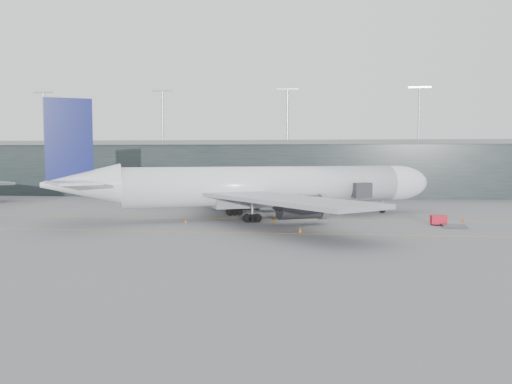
# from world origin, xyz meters

# --- Properties ---
(ground) EXTENTS (320.00, 320.00, 0.00)m
(ground) POSITION_xyz_m (0.00, 0.00, 0.00)
(ground) COLOR slate
(ground) RESTS_ON ground
(taxiline_a) EXTENTS (160.00, 0.25, 0.02)m
(taxiline_a) POSITION_xyz_m (0.00, -4.00, 0.01)
(taxiline_a) COLOR orange
(taxiline_a) RESTS_ON ground
(taxiline_b) EXTENTS (160.00, 0.25, 0.02)m
(taxiline_b) POSITION_xyz_m (0.00, -20.00, 0.01)
(taxiline_b) COLOR orange
(taxiline_b) RESTS_ON ground
(taxiline_lead_main) EXTENTS (0.25, 60.00, 0.02)m
(taxiline_lead_main) POSITION_xyz_m (5.00, 20.00, 0.01)
(taxiline_lead_main) COLOR orange
(taxiline_lead_main) RESTS_ON ground
(terminal) EXTENTS (240.00, 36.00, 29.00)m
(terminal) POSITION_xyz_m (-0.00, 58.00, 7.62)
(terminal) COLOR black
(terminal) RESTS_ON ground
(main_aircraft) EXTENTS (66.83, 61.50, 19.72)m
(main_aircraft) POSITION_xyz_m (3.00, -2.38, 5.54)
(main_aircraft) COLOR white
(main_aircraft) RESTS_ON ground
(jet_bridge) EXTENTS (15.07, 42.67, 6.23)m
(jet_bridge) POSITION_xyz_m (15.37, 23.36, 4.66)
(jet_bridge) COLOR #2E2F34
(jet_bridge) RESTS_ON ground
(gse_cart) EXTENTS (2.33, 1.50, 1.58)m
(gse_cart) POSITION_xyz_m (31.21, -8.93, 0.88)
(gse_cart) COLOR red
(gse_cart) RESTS_ON ground
(baggage_dolly) EXTENTS (3.76, 3.18, 0.34)m
(baggage_dolly) POSITION_xyz_m (32.96, -11.38, 0.20)
(baggage_dolly) COLOR #38383D
(baggage_dolly) RESTS_ON ground
(uld_a) EXTENTS (2.02, 1.75, 1.61)m
(uld_a) POSITION_xyz_m (-3.56, 10.90, 0.85)
(uld_a) COLOR #353439
(uld_a) RESTS_ON ground
(uld_b) EXTENTS (2.37, 2.08, 1.84)m
(uld_b) POSITION_xyz_m (-2.22, 12.01, 0.96)
(uld_b) COLOR #353439
(uld_b) RESTS_ON ground
(uld_c) EXTENTS (2.21, 1.78, 2.00)m
(uld_c) POSITION_xyz_m (-0.20, 11.53, 1.05)
(uld_c) COLOR #353439
(uld_c) RESTS_ON ground
(cone_nose) EXTENTS (0.50, 0.50, 0.79)m
(cone_nose) POSITION_xyz_m (36.16, -4.95, 0.40)
(cone_nose) COLOR #CE400B
(cone_nose) RESTS_ON ground
(cone_wing_stbd) EXTENTS (0.46, 0.46, 0.73)m
(cone_wing_stbd) POSITION_xyz_m (9.68, -18.63, 0.36)
(cone_wing_stbd) COLOR orange
(cone_wing_stbd) RESTS_ON ground
(cone_wing_port) EXTENTS (0.42, 0.42, 0.67)m
(cone_wing_port) POSITION_xyz_m (9.58, 10.25, 0.34)
(cone_wing_port) COLOR #F8460D
(cone_wing_port) RESTS_ON ground
(cone_tail) EXTENTS (0.40, 0.40, 0.64)m
(cone_tail) POSITION_xyz_m (-9.05, -10.28, 0.32)
(cone_tail) COLOR orange
(cone_tail) RESTS_ON ground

